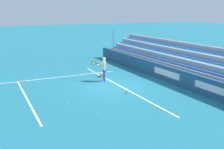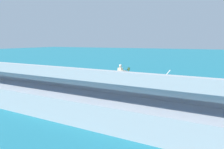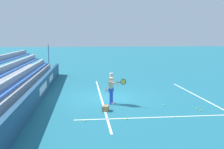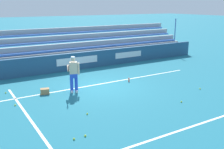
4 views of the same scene
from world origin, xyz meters
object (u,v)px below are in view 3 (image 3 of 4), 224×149
Objects in this scene: tennis_player at (112,88)px; tennis_ball_toward_net at (85,121)px; tennis_ball_on_baseline at (159,90)px; tennis_ball_midcourt at (127,119)px; tennis_ball_far_right at (197,108)px; ball_box_cardboard at (106,108)px; tennis_ball_by_box at (163,105)px; tennis_ball_far_left at (141,84)px; water_bottle at (106,90)px; tennis_ball_near_player at (201,110)px.

tennis_player is 25.98× the size of tennis_ball_toward_net.
tennis_ball_on_baseline is 1.00× the size of tennis_ball_midcourt.
tennis_ball_far_right and tennis_ball_on_baseline have the same top height.
tennis_player reaches higher than ball_box_cardboard.
tennis_ball_by_box is at bearing -13.22° from tennis_ball_on_baseline.
tennis_player is 1.56m from ball_box_cardboard.
tennis_ball_on_baseline is at bearing -173.10° from tennis_ball_far_right.
tennis_ball_midcourt is at bearing 7.87° from tennis_player.
tennis_ball_by_box is (-0.81, -1.53, 0.00)m from tennis_ball_far_right.
water_bottle is (2.27, -2.89, 0.08)m from tennis_ball_far_left.
tennis_ball_far_right is 4.86m from tennis_ball_on_baseline.
water_bottle is at bearing -87.51° from tennis_ball_on_baseline.
ball_box_cardboard is 6.06× the size of tennis_ball_midcourt.
tennis_ball_on_baseline is at bearing 140.46° from tennis_ball_toward_net.
tennis_ball_toward_net and tennis_ball_midcourt have the same top height.
tennis_ball_far_right is at bearing 6.90° from tennis_ball_on_baseline.
tennis_ball_toward_net is 0.30× the size of water_bottle.
tennis_ball_far_left is at bearing 153.98° from ball_box_cardboard.
tennis_ball_near_player is at bearing 10.85° from tennis_ball_far_left.
tennis_player reaches higher than tennis_ball_far_left.
tennis_ball_on_baseline is (-4.66, 4.12, -0.10)m from ball_box_cardboard.
tennis_ball_far_left is at bearing 178.81° from tennis_ball_by_box.
tennis_ball_far_right is at bearing 61.99° from tennis_ball_by_box.
water_bottle is (-3.22, -0.03, -0.78)m from tennis_player.
tennis_ball_near_player and tennis_ball_midcourt have the same top height.
tennis_ball_far_right is (0.16, 4.71, -0.10)m from ball_box_cardboard.
ball_box_cardboard is 6.06× the size of tennis_ball_by_box.
tennis_ball_toward_net is at bearing -76.18° from tennis_ball_far_right.
tennis_ball_midcourt is at bearing -47.28° from tennis_ball_by_box.
water_bottle is (-3.85, -2.77, 0.08)m from tennis_ball_by_box.
water_bottle is at bearing -176.03° from tennis_ball_midcourt.
tennis_player is 4.72m from tennis_ball_near_player.
tennis_ball_far_left is (-8.35, 4.33, 0.00)m from tennis_ball_toward_net.
tennis_ball_far_left is at bearing 163.37° from tennis_ball_midcourt.
tennis_ball_far_right is at bearing 88.02° from ball_box_cardboard.
ball_box_cardboard is 4.74m from tennis_ball_near_player.
tennis_ball_far_right and tennis_ball_by_box have the same top height.
ball_box_cardboard is 6.06× the size of tennis_ball_far_left.
tennis_ball_near_player is (0.55, 4.71, -0.10)m from ball_box_cardboard.
tennis_ball_far_right is (1.45, 4.26, -0.86)m from tennis_player.
tennis_ball_far_left is (-8.29, 2.48, 0.00)m from tennis_ball_midcourt.
tennis_ball_toward_net is 1.00× the size of tennis_ball_midcourt.
tennis_ball_near_player is 1.00× the size of tennis_ball_far_left.
tennis_ball_by_box is 3.20m from tennis_ball_midcourt.
tennis_player reaches higher than tennis_ball_near_player.
tennis_ball_far_right and tennis_ball_near_player have the same top height.
tennis_ball_on_baseline and tennis_ball_midcourt have the same top height.
tennis_ball_midcourt is (0.97, -3.88, 0.00)m from tennis_ball_near_player.
water_bottle is (-4.50, 0.41, -0.02)m from ball_box_cardboard.
tennis_ball_by_box is 1.00× the size of tennis_ball_midcourt.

